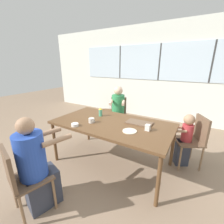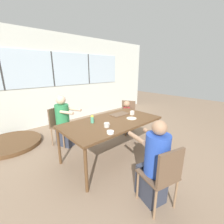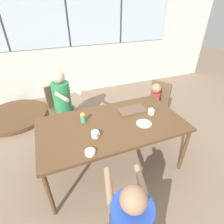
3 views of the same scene
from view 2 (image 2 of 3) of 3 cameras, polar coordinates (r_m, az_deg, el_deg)
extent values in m
plane|color=#8C725B|center=(3.25, 0.00, -16.25)|extent=(16.00, 16.00, 0.00)
cube|color=silver|center=(5.13, -21.42, 11.24)|extent=(8.40, 0.06, 2.80)
cube|color=silver|center=(5.08, -21.63, 14.89)|extent=(5.20, 0.02, 1.02)
cube|color=#333333|center=(4.76, -36.67, 12.89)|extent=(0.04, 0.01, 1.02)
cube|color=#333333|center=(5.07, -21.61, 14.89)|extent=(0.04, 0.01, 1.02)
cube|color=#333333|center=(5.67, -8.86, 15.81)|extent=(0.04, 0.01, 1.02)
cube|color=brown|center=(2.92, 0.00, -3.77)|extent=(1.92, 1.01, 0.04)
cylinder|color=brown|center=(2.29, -9.85, -21.05)|extent=(0.05, 0.05, 0.73)
cylinder|color=brown|center=(3.46, 16.63, -8.07)|extent=(0.05, 0.05, 0.73)
cylinder|color=brown|center=(3.00, -19.54, -12.24)|extent=(0.05, 0.05, 0.73)
cylinder|color=brown|center=(3.96, 5.32, -4.30)|extent=(0.05, 0.05, 0.73)
cube|color=brown|center=(2.14, 16.92, -21.86)|extent=(0.49, 0.49, 0.03)
cube|color=brown|center=(1.92, 21.38, -19.14)|extent=(0.38, 0.13, 0.42)
cylinder|color=#8C6B4C|center=(2.30, 9.75, -25.75)|extent=(0.03, 0.03, 0.43)
cylinder|color=#8C6B4C|center=(2.47, 16.64, -22.70)|extent=(0.03, 0.03, 0.43)
cylinder|color=#8C6B4C|center=(2.12, 16.11, -30.74)|extent=(0.03, 0.03, 0.43)
cylinder|color=#8C6B4C|center=(2.31, 23.08, -26.76)|extent=(0.03, 0.03, 0.43)
cube|color=brown|center=(3.70, -18.52, -5.25)|extent=(0.53, 0.53, 0.03)
cube|color=brown|center=(3.75, -20.87, -1.60)|extent=(0.36, 0.19, 0.42)
cylinder|color=#8C6B4C|center=(3.80, -14.56, -8.09)|extent=(0.03, 0.03, 0.43)
cylinder|color=#8C6B4C|center=(3.57, -17.95, -10.03)|extent=(0.03, 0.03, 0.43)
cylinder|color=#8C6B4C|center=(4.01, -18.43, -7.12)|extent=(0.03, 0.03, 0.43)
cylinder|color=#8C6B4C|center=(3.79, -21.87, -8.86)|extent=(0.03, 0.03, 0.43)
cube|color=brown|center=(4.18, 5.63, -1.99)|extent=(0.54, 0.54, 0.03)
cube|color=brown|center=(4.29, 6.26, 1.55)|extent=(0.22, 0.35, 0.42)
cylinder|color=#8C6B4C|center=(4.07, 7.33, -6.00)|extent=(0.03, 0.03, 0.43)
cylinder|color=#8C6B4C|center=(4.14, 2.70, -5.47)|extent=(0.03, 0.03, 0.43)
cylinder|color=#8C6B4C|center=(4.38, 8.23, -4.39)|extent=(0.03, 0.03, 0.43)
cylinder|color=#8C6B4C|center=(4.45, 3.92, -3.94)|extent=(0.03, 0.03, 0.43)
cube|color=#333847|center=(2.33, 14.59, -24.86)|extent=(0.36, 0.42, 0.46)
cylinder|color=#284CB7|center=(2.01, 16.77, -15.10)|extent=(0.30, 0.30, 0.52)
sphere|color=#A37A5B|center=(1.86, 17.65, -5.72)|extent=(0.18, 0.18, 0.18)
cylinder|color=#A37A5B|center=(2.04, 9.27, -9.62)|extent=(0.14, 0.34, 0.06)
cylinder|color=#A37A5B|center=(2.20, 15.08, -8.01)|extent=(0.14, 0.34, 0.06)
cube|color=#333847|center=(3.72, -17.05, -8.63)|extent=(0.40, 0.44, 0.46)
cylinder|color=#2D844C|center=(3.59, -18.42, -1.33)|extent=(0.30, 0.30, 0.52)
sphere|color=#DBB293|center=(3.50, -18.94, 4.34)|extent=(0.21, 0.21, 0.21)
cylinder|color=#DBB293|center=(3.49, -13.98, 0.95)|extent=(0.19, 0.33, 0.06)
cylinder|color=#DBB293|center=(3.28, -16.85, -0.20)|extent=(0.19, 0.33, 0.06)
cube|color=#333847|center=(4.19, 5.31, -5.11)|extent=(0.26, 0.24, 0.46)
cylinder|color=#B23338|center=(4.10, 5.56, -0.08)|extent=(0.17, 0.17, 0.29)
sphere|color=#A37A5B|center=(4.04, 5.65, 3.05)|extent=(0.17, 0.17, 0.17)
cylinder|color=#A37A5B|center=(3.93, 6.20, 0.09)|extent=(0.19, 0.13, 0.04)
cylinder|color=#A37A5B|center=(3.96, 3.99, 0.29)|extent=(0.19, 0.13, 0.04)
cube|color=brown|center=(3.30, 2.89, -0.87)|extent=(0.41, 0.23, 0.02)
cylinder|color=beige|center=(2.60, -2.05, -4.96)|extent=(0.10, 0.10, 0.08)
torus|color=beige|center=(2.63, -1.25, -4.72)|extent=(0.01, 0.06, 0.06)
cylinder|color=#4CA57F|center=(2.82, -7.53, -2.92)|extent=(0.06, 0.06, 0.12)
cone|color=gold|center=(2.79, -7.59, -1.37)|extent=(0.07, 0.07, 0.03)
cube|color=silver|center=(3.31, 7.63, -0.31)|extent=(0.07, 0.07, 0.09)
cylinder|color=white|center=(2.36, -0.64, -7.71)|extent=(0.11, 0.11, 0.04)
cylinder|color=beige|center=(3.07, 7.43, -2.41)|extent=(0.20, 0.20, 0.01)
cylinder|color=brown|center=(4.35, -34.05, -10.19)|extent=(1.32, 1.32, 0.03)
cylinder|color=brown|center=(4.34, -34.11, -9.83)|extent=(1.33, 1.33, 0.03)
cylinder|color=brown|center=(4.33, -34.17, -9.47)|extent=(1.32, 1.32, 0.03)
camera|label=1|loc=(3.01, 47.14, 9.94)|focal=24.00mm
camera|label=3|loc=(1.26, 37.60, 31.49)|focal=28.00mm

